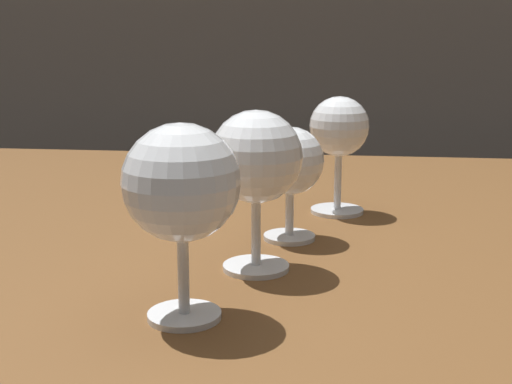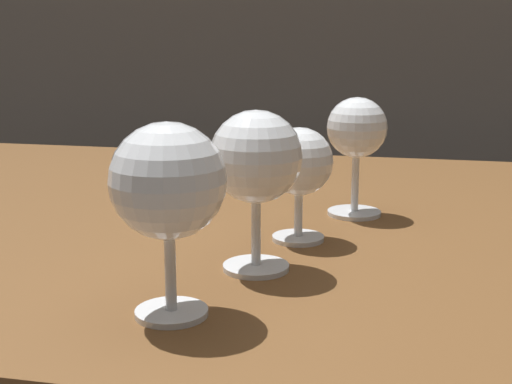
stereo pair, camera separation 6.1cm
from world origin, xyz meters
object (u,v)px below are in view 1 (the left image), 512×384
at_px(wine_glass_pinot, 181,186).
at_px(wine_glass_amber, 256,160).
at_px(wine_glass_rose, 290,164).
at_px(wine_glass_chardonnay, 339,130).

relative_size(wine_glass_pinot, wine_glass_amber, 1.02).
relative_size(wine_glass_rose, wine_glass_chardonnay, 0.85).
distance_m(wine_glass_rose, wine_glass_chardonnay, 0.13).
bearing_deg(wine_glass_pinot, wine_glass_rose, 73.47).
relative_size(wine_glass_amber, wine_glass_chardonnay, 1.05).
bearing_deg(wine_glass_rose, wine_glass_amber, -103.27).
xyz_separation_m(wine_glass_pinot, wine_glass_rose, (0.07, 0.22, -0.02)).
xyz_separation_m(wine_glass_pinot, wine_glass_amber, (0.04, 0.12, -0.00)).
xyz_separation_m(wine_glass_amber, wine_glass_chardonnay, (0.08, 0.22, -0.00)).
bearing_deg(wine_glass_rose, wine_glass_pinot, -106.53).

